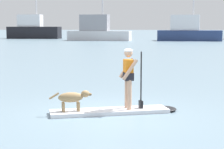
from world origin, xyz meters
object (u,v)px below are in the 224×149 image
at_px(moored_boat_starboard, 33,29).
at_px(paddleboard, 118,111).
at_px(person_paddler, 129,74).
at_px(moored_boat_far_starboard, 98,31).
at_px(dog, 73,98).
at_px(moored_boat_outer, 188,31).

bearing_deg(moored_boat_starboard, paddleboard, -73.33).
xyz_separation_m(paddleboard, person_paddler, (0.28, 0.08, 0.97)).
bearing_deg(moored_boat_far_starboard, moored_boat_starboard, 145.02).
height_order(dog, moored_boat_far_starboard, moored_boat_far_starboard).
xyz_separation_m(person_paddler, moored_boat_far_starboard, (-5.85, 50.79, 0.44)).
relative_size(paddleboard, person_paddler, 2.16).
bearing_deg(dog, moored_boat_far_starboard, 94.94).
relative_size(person_paddler, moored_boat_outer, 0.16).
height_order(moored_boat_far_starboard, moored_boat_outer, moored_boat_outer).
distance_m(dog, moored_boat_starboard, 62.02).
xyz_separation_m(paddleboard, moored_boat_starboard, (-17.79, 59.41, 1.55)).
bearing_deg(moored_boat_far_starboard, person_paddler, -83.43).
height_order(person_paddler, moored_boat_starboard, moored_boat_starboard).
bearing_deg(dog, person_paddler, 15.79).
distance_m(paddleboard, moored_boat_outer, 51.22).
distance_m(moored_boat_far_starboard, moored_boat_outer, 13.64).
relative_size(person_paddler, moored_boat_far_starboard, 0.16).
distance_m(dog, moored_boat_outer, 51.72).
height_order(paddleboard, person_paddler, person_paddler).
xyz_separation_m(person_paddler, moored_boat_outer, (7.78, 50.48, 0.42)).
height_order(person_paddler, dog, person_paddler).
bearing_deg(paddleboard, moored_boat_outer, 80.94).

